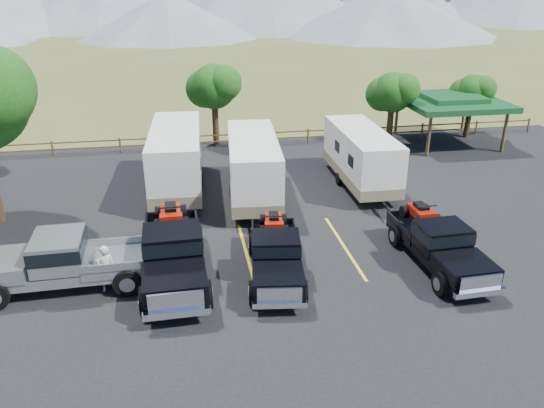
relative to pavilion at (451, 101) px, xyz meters
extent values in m
plane|color=#4E5524|center=(-13.00, -17.00, -2.79)|extent=(320.00, 320.00, 0.00)
cube|color=black|center=(-13.00, -14.00, -2.77)|extent=(44.00, 34.00, 0.04)
cube|color=yellow|center=(-19.00, -13.00, -2.74)|extent=(0.12, 5.50, 0.01)
cube|color=yellow|center=(-15.00, -13.00, -2.74)|extent=(0.12, 5.50, 0.01)
cube|color=yellow|center=(-11.00, -13.00, -2.74)|extent=(0.12, 5.50, 0.01)
cube|color=yellow|center=(-7.00, -13.00, -2.74)|extent=(0.12, 5.50, 0.01)
cylinder|color=black|center=(-4.00, 0.00, -1.39)|extent=(0.39, 0.39, 2.80)
sphere|color=#144511|center=(-4.00, 0.00, 0.71)|extent=(2.52, 2.52, 2.52)
sphere|color=#144511|center=(-3.46, -0.45, 0.98)|extent=(1.98, 1.98, 1.98)
sphere|color=#144511|center=(-4.50, 0.40, 0.53)|extent=(2.16, 2.16, 2.16)
cylinder|color=black|center=(2.00, 1.00, -1.53)|extent=(0.38, 0.38, 2.52)
sphere|color=#144511|center=(2.00, 1.00, 0.36)|extent=(2.24, 2.24, 2.24)
sphere|color=#144511|center=(2.48, 0.60, 0.60)|extent=(1.76, 1.76, 1.76)
sphere|color=#144511|center=(1.55, 1.35, 0.20)|extent=(1.92, 1.92, 1.92)
cylinder|color=black|center=(-15.00, 2.00, -1.25)|extent=(0.41, 0.41, 3.08)
sphere|color=#144511|center=(-15.00, 2.00, 1.06)|extent=(2.80, 2.80, 2.80)
sphere|color=#144511|center=(-14.40, 1.50, 1.36)|extent=(2.20, 2.20, 2.20)
sphere|color=#144511|center=(-15.56, 2.44, 0.86)|extent=(2.40, 2.40, 2.40)
cylinder|color=brown|center=(-25.00, 1.50, -2.29)|extent=(0.12, 0.12, 1.00)
cylinder|color=brown|center=(-21.00, 1.50, -2.29)|extent=(0.12, 0.12, 1.00)
cylinder|color=brown|center=(-17.00, 1.50, -2.29)|extent=(0.12, 0.12, 1.00)
cylinder|color=brown|center=(-13.00, 1.50, -2.29)|extent=(0.12, 0.12, 1.00)
cylinder|color=brown|center=(-9.00, 1.50, -2.29)|extent=(0.12, 0.12, 1.00)
cylinder|color=brown|center=(-5.00, 1.50, -2.29)|extent=(0.12, 0.12, 1.00)
cylinder|color=brown|center=(-1.00, 1.50, -2.29)|extent=(0.12, 0.12, 1.00)
cylinder|color=brown|center=(3.00, 1.50, -2.29)|extent=(0.12, 0.12, 1.00)
cylinder|color=brown|center=(7.00, 1.50, -2.29)|extent=(0.12, 0.12, 1.00)
cube|color=brown|center=(-11.00, 1.50, -2.34)|extent=(36.00, 0.06, 0.08)
cube|color=brown|center=(-11.00, 1.50, -1.94)|extent=(36.00, 0.06, 0.08)
cylinder|color=brown|center=(-2.50, -2.50, -1.49)|extent=(0.20, 0.20, 2.60)
cylinder|color=brown|center=(-2.50, 2.50, -1.49)|extent=(0.20, 0.20, 2.60)
cylinder|color=brown|center=(2.50, -2.50, -1.49)|extent=(0.20, 0.20, 2.60)
cylinder|color=brown|center=(2.50, 2.50, -1.49)|extent=(0.20, 0.20, 2.60)
cube|color=#175227|center=(0.00, 0.00, -0.04)|extent=(6.20, 6.20, 0.35)
cube|color=#175227|center=(0.00, 0.00, 0.26)|extent=(3.50, 3.50, 0.35)
cone|color=slate|center=(-18.00, 70.00, 1.21)|extent=(32.00, 32.00, 8.00)
cone|color=slate|center=(22.00, 67.00, 1.71)|extent=(40.00, 40.00, 9.00)
cube|color=black|center=(-17.80, -14.23, -2.07)|extent=(2.07, 6.12, 0.38)
cube|color=black|center=(-17.76, -16.28, -1.68)|extent=(2.09, 1.96, 0.53)
cube|color=black|center=(-17.79, -14.36, -1.31)|extent=(2.04, 1.70, 1.07)
cube|color=black|center=(-17.79, -14.36, -1.15)|extent=(2.08, 1.77, 0.48)
cube|color=black|center=(-17.83, -12.31, -1.78)|extent=(2.10, 2.60, 0.59)
cube|color=white|center=(-17.74, -17.37, -1.73)|extent=(1.71, 0.12, 0.59)
cube|color=white|center=(-17.74, -17.43, -2.14)|extent=(2.10, 0.23, 0.24)
cube|color=white|center=(-17.85, -11.03, -2.14)|extent=(2.10, 0.21, 0.24)
cylinder|color=black|center=(-18.76, -16.36, -2.27)|extent=(0.34, 0.97, 0.96)
cylinder|color=black|center=(-16.75, -16.33, -2.27)|extent=(0.34, 0.97, 0.96)
cylinder|color=black|center=(-18.84, -12.13, -2.27)|extent=(0.34, 0.97, 0.96)
cylinder|color=black|center=(-16.83, -12.10, -2.27)|extent=(0.34, 0.97, 0.96)
cube|color=maroon|center=(-17.83, -12.31, -1.06)|extent=(0.77, 1.40, 0.37)
cube|color=black|center=(-17.83, -12.31, -0.79)|extent=(0.44, 0.81, 0.19)
cube|color=maroon|center=(-17.82, -12.89, -0.95)|extent=(0.86, 0.39, 0.24)
cylinder|color=black|center=(-17.82, -12.79, -0.58)|extent=(0.96, 0.08, 0.06)
cylinder|color=black|center=(-18.30, -12.90, -1.27)|extent=(0.29, 0.60, 0.60)
cylinder|color=black|center=(-17.34, -12.89, -1.27)|extent=(0.29, 0.60, 0.60)
cylinder|color=black|center=(-18.32, -11.73, -1.27)|extent=(0.29, 0.60, 0.60)
cylinder|color=black|center=(-17.36, -11.71, -1.27)|extent=(0.29, 0.60, 0.60)
cube|color=black|center=(-14.16, -14.72, -2.18)|extent=(2.32, 5.28, 0.32)
cube|color=black|center=(-14.39, -16.43, -1.85)|extent=(1.92, 1.83, 0.45)
cube|color=black|center=(-14.17, -14.83, -1.54)|extent=(1.86, 1.61, 0.90)
cube|color=black|center=(-14.17, -14.83, -1.40)|extent=(1.90, 1.67, 0.40)
cube|color=black|center=(-13.94, -13.13, -1.94)|extent=(1.99, 2.36, 0.49)
cube|color=white|center=(-14.51, -17.34, -1.90)|extent=(1.43, 0.26, 0.49)
cube|color=white|center=(-14.52, -17.39, -2.24)|extent=(1.76, 0.40, 0.20)
cube|color=white|center=(-13.79, -12.06, -2.24)|extent=(1.76, 0.38, 0.20)
cylinder|color=black|center=(-15.23, -16.37, -2.34)|extent=(0.38, 0.84, 0.81)
cylinder|color=black|center=(-13.56, -16.60, -2.34)|extent=(0.38, 0.84, 0.81)
cylinder|color=black|center=(-14.75, -12.85, -2.34)|extent=(0.38, 0.84, 0.81)
cylinder|color=black|center=(-13.08, -13.08, -2.34)|extent=(0.38, 0.84, 0.81)
cube|color=maroon|center=(-13.94, -13.13, -1.33)|extent=(0.78, 1.24, 0.31)
cube|color=black|center=(-13.94, -13.13, -1.11)|extent=(0.45, 0.71, 0.16)
cube|color=maroon|center=(-14.01, -13.61, -1.24)|extent=(0.75, 0.41, 0.20)
cylinder|color=black|center=(-13.99, -13.53, -0.93)|extent=(0.81, 0.16, 0.05)
cylinder|color=black|center=(-14.41, -13.56, -1.51)|extent=(0.30, 0.53, 0.50)
cylinder|color=black|center=(-13.61, -13.67, -1.51)|extent=(0.30, 0.53, 0.50)
cylinder|color=black|center=(-14.27, -12.58, -1.51)|extent=(0.30, 0.53, 0.50)
cylinder|color=black|center=(-13.47, -12.69, -1.51)|extent=(0.30, 0.53, 0.50)
cube|color=black|center=(-7.98, -15.09, -2.15)|extent=(1.90, 5.41, 0.34)
cube|color=black|center=(-7.93, -16.89, -1.81)|extent=(1.86, 1.75, 0.47)
cube|color=black|center=(-7.98, -15.20, -1.48)|extent=(1.81, 1.52, 0.94)
cube|color=black|center=(-7.98, -15.20, -1.34)|extent=(1.85, 1.58, 0.42)
cube|color=black|center=(-8.04, -13.40, -1.90)|extent=(1.88, 2.31, 0.52)
cube|color=white|center=(-7.90, -17.85, -1.85)|extent=(1.51, 0.12, 0.52)
cube|color=white|center=(-7.89, -17.91, -2.21)|extent=(1.85, 0.23, 0.21)
cube|color=white|center=(-8.07, -12.27, -2.21)|extent=(1.85, 0.21, 0.21)
cylinder|color=black|center=(-8.81, -16.98, -2.32)|extent=(0.31, 0.86, 0.85)
cylinder|color=black|center=(-7.04, -16.92, -2.32)|extent=(0.31, 0.86, 0.85)
cylinder|color=black|center=(-8.93, -13.25, -2.32)|extent=(0.31, 0.86, 0.85)
cylinder|color=black|center=(-7.16, -13.20, -2.32)|extent=(0.31, 0.86, 0.85)
cube|color=maroon|center=(-8.04, -13.40, -1.26)|extent=(0.70, 1.24, 0.33)
cube|color=black|center=(-8.04, -13.40, -1.03)|extent=(0.40, 0.72, 0.17)
cube|color=maroon|center=(-8.02, -13.91, -1.17)|extent=(0.76, 0.35, 0.21)
cylinder|color=black|center=(-8.02, -13.82, -0.84)|extent=(0.85, 0.08, 0.06)
cylinder|color=black|center=(-8.44, -13.93, -1.45)|extent=(0.26, 0.53, 0.53)
cylinder|color=black|center=(-7.60, -13.90, -1.45)|extent=(0.26, 0.53, 0.53)
cylinder|color=black|center=(-8.48, -12.89, -1.45)|extent=(0.26, 0.53, 0.53)
cylinder|color=black|center=(-7.63, -12.87, -1.45)|extent=(0.26, 0.53, 0.53)
cube|color=white|center=(-17.54, -5.62, -0.86)|extent=(2.74, 7.57, 2.69)
cube|color=#7D7256|center=(-17.54, -5.62, -1.90)|extent=(2.76, 7.61, 0.60)
cube|color=black|center=(-18.84, -7.43, -0.59)|extent=(0.06, 0.90, 0.60)
cube|color=black|center=(-16.43, -7.55, -0.59)|extent=(0.06, 0.90, 0.60)
cylinder|color=black|center=(-18.65, -5.27, -2.40)|extent=(0.28, 0.71, 0.70)
cylinder|color=black|center=(-16.41, -5.38, -2.40)|extent=(0.28, 0.71, 0.70)
cube|color=black|center=(-17.76, -10.25, -2.25)|extent=(0.20, 1.80, 0.10)
cube|color=white|center=(-13.89, -7.29, -0.95)|extent=(2.87, 7.27, 2.56)
cube|color=#7D7256|center=(-13.89, -7.29, -1.94)|extent=(2.90, 7.31, 0.57)
cube|color=black|center=(-15.19, -8.97, -0.69)|extent=(0.09, 0.85, 0.57)
cube|color=black|center=(-12.90, -9.16, -0.69)|extent=(0.09, 0.85, 0.57)
cylinder|color=black|center=(-14.93, -6.92, -2.42)|extent=(0.29, 0.68, 0.66)
cylinder|color=black|center=(-12.80, -7.10, -2.42)|extent=(0.29, 0.68, 0.66)
cube|color=black|center=(-14.27, -11.68, -2.27)|extent=(0.26, 1.71, 0.09)
cube|color=white|center=(-8.17, -6.49, -1.02)|extent=(2.27, 6.83, 2.45)
cube|color=#7D7256|center=(-8.17, -6.49, -1.98)|extent=(2.29, 6.86, 0.54)
cube|color=black|center=(-9.29, -8.17, -0.78)|extent=(0.03, 0.82, 0.54)
cube|color=black|center=(-7.09, -8.20, -0.78)|extent=(0.03, 0.82, 0.54)
cylinder|color=black|center=(-9.19, -6.20, -2.43)|extent=(0.24, 0.64, 0.63)
cylinder|color=black|center=(-7.14, -6.23, -2.43)|extent=(0.24, 0.64, 0.63)
cube|color=black|center=(-8.22, -10.70, -2.29)|extent=(0.13, 1.63, 0.09)
cube|color=gray|center=(-21.54, -14.17, -2.07)|extent=(6.13, 2.10, 0.38)
cube|color=gray|center=(-23.59, -14.21, -1.68)|extent=(1.97, 2.09, 0.53)
cube|color=gray|center=(-21.66, -14.17, -1.31)|extent=(1.71, 2.04, 1.07)
cube|color=black|center=(-21.66, -14.17, -1.15)|extent=(1.78, 2.09, 0.48)
cube|color=gray|center=(-19.61, -14.13, -1.78)|extent=(2.61, 2.11, 0.59)
cube|color=white|center=(-18.33, -14.10, -2.14)|extent=(0.22, 2.10, 0.23)
cylinder|color=black|center=(-23.67, -13.21, -2.27)|extent=(0.97, 0.34, 0.96)
cylinder|color=black|center=(-19.44, -13.12, -2.27)|extent=(0.97, 0.34, 0.96)
cylinder|color=black|center=(-19.40, -15.13, -2.27)|extent=(0.97, 0.34, 0.96)
imported|color=#BCBCBC|center=(-20.10, -14.71, -1.87)|extent=(0.74, 0.59, 1.76)
imported|color=gray|center=(-18.19, -14.48, -1.88)|extent=(0.98, 0.85, 1.73)
camera|label=1|loc=(-17.24, -31.33, 7.37)|focal=35.00mm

